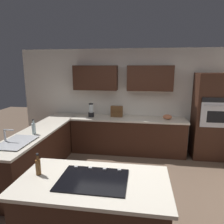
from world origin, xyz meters
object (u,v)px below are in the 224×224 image
object	(u,v)px
blender	(91,111)
oil_bottle	(38,166)
sink_unit	(16,142)
wall_oven	(211,116)
dish_soap_bottle	(34,128)
spice_rack	(117,112)
cooktop	(93,179)
mixing_bowl	(167,117)

from	to	relation	value
blender	oil_bottle	world-z (taller)	blender
sink_unit	wall_oven	bearing A→B (deg)	-151.43
sink_unit	blender	distance (m)	2.17
dish_soap_bottle	spice_rack	bearing A→B (deg)	-130.45
wall_oven	cooktop	size ratio (longest dim) A/B	2.65
wall_oven	mixing_bowl	world-z (taller)	wall_oven
wall_oven	blender	xyz separation A→B (m)	(2.90, -0.02, 0.04)
oil_bottle	spice_rack	bearing A→B (deg)	-100.26
spice_rack	wall_oven	bearing A→B (deg)	177.86
dish_soap_bottle	oil_bottle	xyz separation A→B (m)	(-0.83, 1.39, -0.01)
wall_oven	sink_unit	distance (m)	4.19
sink_unit	cooktop	world-z (taller)	sink_unit
blender	cooktop	bearing A→B (deg)	104.53
wall_oven	spice_rack	size ratio (longest dim) A/B	6.68
wall_oven	oil_bottle	distance (m)	4.04
oil_bottle	blender	bearing A→B (deg)	-87.92
wall_oven	dish_soap_bottle	xyz separation A→B (m)	(3.62, 1.52, 0.01)
cooktop	dish_soap_bottle	size ratio (longest dim) A/B	2.63
sink_unit	spice_rack	distance (m)	2.53
sink_unit	blender	bearing A→B (deg)	-111.07
blender	spice_rack	world-z (taller)	blender
spice_rack	cooktop	bearing A→B (deg)	92.20
spice_rack	dish_soap_bottle	bearing A→B (deg)	49.55
wall_oven	sink_unit	bearing A→B (deg)	28.57
sink_unit	mixing_bowl	bearing A→B (deg)	-142.97
mixing_bowl	dish_soap_bottle	size ratio (longest dim) A/B	0.74
cooktop	mixing_bowl	bearing A→B (deg)	-110.98
wall_oven	oil_bottle	size ratio (longest dim) A/B	7.63
blender	spice_rack	size ratio (longest dim) A/B	1.14
blender	spice_rack	bearing A→B (deg)	-174.14
sink_unit	dish_soap_bottle	distance (m)	0.49
wall_oven	mixing_bowl	size ratio (longest dim) A/B	9.41
mixing_bowl	oil_bottle	world-z (taller)	oil_bottle
blender	dish_soap_bottle	xyz separation A→B (m)	(0.72, 1.54, -0.03)
wall_oven	cooktop	bearing A→B (deg)	54.02
sink_unit	oil_bottle	xyz separation A→B (m)	(-0.89, 0.91, 0.09)
wall_oven	spice_rack	bearing A→B (deg)	-2.14
blender	mixing_bowl	world-z (taller)	blender
spice_rack	oil_bottle	distance (m)	3.05
cooktop	oil_bottle	size ratio (longest dim) A/B	2.88
sink_unit	spice_rack	xyz separation A→B (m)	(-1.43, -2.09, 0.12)
spice_rack	dish_soap_bottle	world-z (taller)	dish_soap_bottle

